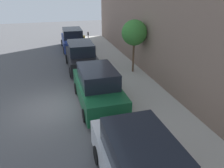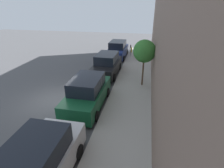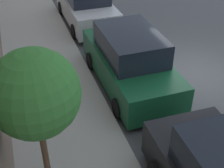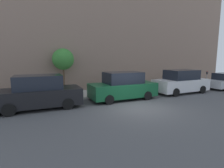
{
  "view_description": "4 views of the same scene",
  "coord_description": "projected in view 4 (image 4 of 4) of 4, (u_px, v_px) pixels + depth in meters",
  "views": [
    {
      "loc": [
        0.33,
        -10.12,
        5.69
      ],
      "look_at": [
        3.17,
        -0.09,
        1.0
      ],
      "focal_mm": 35.0,
      "sensor_mm": 36.0,
      "label": 1
    },
    {
      "loc": [
        5.84,
        -9.46,
        6.14
      ],
      "look_at": [
        3.68,
        1.3,
        1.0
      ],
      "focal_mm": 28.0,
      "sensor_mm": 36.0,
      "label": 2
    },
    {
      "loc": [
        5.84,
        8.12,
        6.16
      ],
      "look_at": [
        3.41,
        1.0,
        1.0
      ],
      "focal_mm": 50.0,
      "sensor_mm": 36.0,
      "label": 3
    },
    {
      "loc": [
        -8.56,
        5.73,
        2.95
      ],
      "look_at": [
        3.44,
        0.22,
        1.0
      ],
      "focal_mm": 28.0,
      "sensor_mm": 36.0,
      "label": 4
    }
  ],
  "objects": [
    {
      "name": "ground_plane",
      "position": [
        139.0,
        108.0,
        10.5
      ],
      "size": [
        60.0,
        60.0,
        0.0
      ],
      "primitive_type": "plane",
      "color": "#515154"
    },
    {
      "name": "parked_suv_second",
      "position": [
        181.0,
        82.0,
        14.91
      ],
      "size": [
        2.08,
        4.81,
        1.98
      ],
      "color": "silver",
      "rests_on": "ground_plane"
    },
    {
      "name": "parking_meter_near",
      "position": [
        207.0,
        77.0,
        18.47
      ],
      "size": [
        0.11,
        0.15,
        1.45
      ],
      "color": "#ADADB2",
      "rests_on": "sidewalk"
    },
    {
      "name": "sidewalk",
      "position": [
        107.0,
        92.0,
        14.95
      ],
      "size": [
        2.94,
        32.0,
        0.15
      ],
      "color": "#B2ADA3",
      "rests_on": "ground_plane"
    },
    {
      "name": "street_tree",
      "position": [
        63.0,
        59.0,
        13.78
      ],
      "size": [
        1.69,
        1.69,
        3.57
      ],
      "color": "brown",
      "rests_on": "sidewalk"
    },
    {
      "name": "parked_suv_fourth",
      "position": [
        39.0,
        93.0,
        10.25
      ],
      "size": [
        2.08,
        4.84,
        1.98
      ],
      "color": "black",
      "rests_on": "ground_plane"
    },
    {
      "name": "building_facade",
      "position": [
        96.0,
        12.0,
        16.14
      ],
      "size": [
        2.0,
        32.0,
        14.3
      ],
      "color": "#846B5B",
      "rests_on": "ground_plane"
    },
    {
      "name": "parked_suv_third",
      "position": [
        123.0,
        87.0,
        12.58
      ],
      "size": [
        2.08,
        4.8,
        1.98
      ],
      "color": "#14512D",
      "rests_on": "ground_plane"
    }
  ]
}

